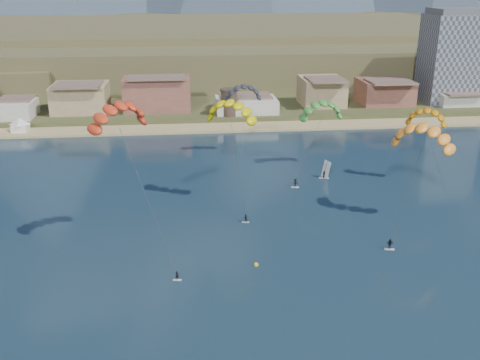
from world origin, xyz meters
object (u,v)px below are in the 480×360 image
at_px(watchtower, 229,102).
at_px(buoy, 256,265).
at_px(apartment_tower, 453,56).
at_px(windsurfer, 325,173).
at_px(kitesurfer_orange, 423,132).
at_px(kitesurfer_yellow, 231,108).
at_px(kitesurfer_green, 322,108).
at_px(kitesurfer_red, 118,111).

bearing_deg(watchtower, buoy, -92.25).
xyz_separation_m(apartment_tower, windsurfer, (-62.58, -69.59, -16.53)).
xyz_separation_m(kitesurfer_orange, windsurfer, (-11.37, 24.03, -15.81)).
height_order(kitesurfer_yellow, kitesurfer_orange, kitesurfer_yellow).
bearing_deg(apartment_tower, buoy, -127.56).
distance_m(kitesurfer_orange, buoy, 39.73).
distance_m(windsurfer, buoy, 44.65).
bearing_deg(windsurfer, watchtower, 107.40).
bearing_deg(kitesurfer_green, apartment_tower, 45.01).
bearing_deg(kitesurfer_yellow, kitesurfer_red, -136.37).
relative_size(kitesurfer_green, buoy, 26.07).
bearing_deg(kitesurfer_orange, kitesurfer_yellow, 161.69).
relative_size(watchtower, kitesurfer_green, 0.42).
bearing_deg(kitesurfer_yellow, apartment_tower, 43.97).
relative_size(apartment_tower, kitesurfer_green, 1.57).
relative_size(kitesurfer_yellow, buoy, 29.45).
bearing_deg(kitesurfer_orange, buoy, -154.85).
distance_m(kitesurfer_yellow, kitesurfer_orange, 36.07).
distance_m(kitesurfer_red, windsurfer, 57.01).
bearing_deg(kitesurfer_orange, watchtower, 109.88).
distance_m(watchtower, kitesurfer_green, 52.12).
xyz_separation_m(watchtower, kitesurfer_green, (17.76, -48.26, 8.48)).
distance_m(watchtower, buoy, 95.17).
distance_m(apartment_tower, kitesurfer_orange, 106.72).
xyz_separation_m(watchtower, kitesurfer_orange, (28.79, -79.63, 10.73)).
relative_size(apartment_tower, kitesurfer_orange, 1.42).
xyz_separation_m(windsurfer, buoy, (-21.15, -39.30, -1.16)).
height_order(kitesurfer_yellow, kitesurfer_green, kitesurfer_yellow).
bearing_deg(windsurfer, kitesurfer_yellow, -150.79).
distance_m(kitesurfer_yellow, kitesurfer_green, 31.02).
height_order(apartment_tower, kitesurfer_orange, apartment_tower).
bearing_deg(kitesurfer_orange, apartment_tower, 61.33).
bearing_deg(kitesurfer_green, watchtower, 110.20).
bearing_deg(kitesurfer_green, windsurfer, -92.63).
relative_size(apartment_tower, windsurfer, 7.88).
bearing_deg(kitesurfer_green, kitesurfer_yellow, -139.04).
xyz_separation_m(watchtower, buoy, (-3.73, -94.90, -6.24)).
distance_m(kitesurfer_red, kitesurfer_orange, 54.33).
bearing_deg(windsurfer, buoy, -118.29).
height_order(kitesurfer_orange, buoy, kitesurfer_orange).
height_order(kitesurfer_green, windsurfer, kitesurfer_green).
bearing_deg(kitesurfer_green, kitesurfer_red, -137.80).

